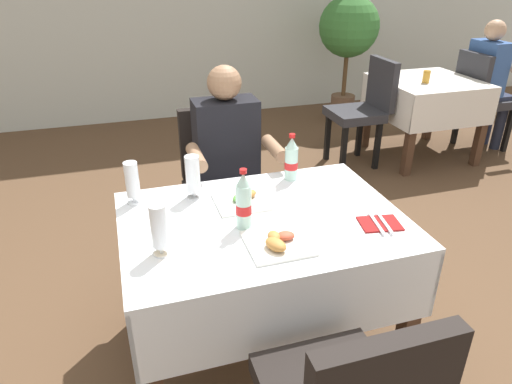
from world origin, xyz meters
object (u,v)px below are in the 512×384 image
(beer_glass_right, at_px, (193,177))
(background_chair_left, at_px, (364,106))
(cola_bottle_secondary, at_px, (291,160))
(napkin_cutlery_set, at_px, (380,223))
(main_dining_table, at_px, (262,250))
(chair_far_diner_seat, at_px, (221,181))
(background_dining_table, at_px, (425,99))
(background_chair_right, at_px, (482,95))
(plate_near_camera, at_px, (278,242))
(seated_diner_far, at_px, (229,163))
(background_table_tumbler, at_px, (426,77))
(background_patron, at_px, (489,79))
(potted_plant_corner, at_px, (349,33))
(plate_far_diner, at_px, (242,199))
(beer_glass_left, at_px, (159,229))
(beer_glass_middle, at_px, (132,183))
(cola_bottle_primary, at_px, (244,202))

(beer_glass_right, distance_m, background_chair_left, 2.54)
(cola_bottle_secondary, bearing_deg, napkin_cutlery_set, -69.64)
(main_dining_table, distance_m, napkin_cutlery_set, 0.53)
(chair_far_diner_seat, bearing_deg, background_dining_table, 26.89)
(napkin_cutlery_set, bearing_deg, background_chair_right, 41.72)
(chair_far_diner_seat, height_order, plate_near_camera, chair_far_diner_seat)
(seated_diner_far, bearing_deg, chair_far_diner_seat, 105.45)
(cola_bottle_secondary, distance_m, background_chair_right, 3.12)
(napkin_cutlery_set, height_order, background_chair_right, background_chair_right)
(plate_near_camera, bearing_deg, seated_diner_far, 87.61)
(cola_bottle_secondary, xyz_separation_m, background_chair_right, (2.64, 1.64, -0.31))
(cola_bottle_secondary, height_order, background_table_tumbler, cola_bottle_secondary)
(cola_bottle_secondary, xyz_separation_m, background_patron, (2.69, 1.64, -0.15))
(potted_plant_corner, bearing_deg, plate_far_diner, -124.42)
(plate_near_camera, relative_size, potted_plant_corner, 0.18)
(plate_far_diner, xyz_separation_m, background_chair_right, (2.95, 1.81, -0.21))
(plate_near_camera, xyz_separation_m, potted_plant_corner, (2.07, 3.47, 0.24))
(beer_glass_left, bearing_deg, plate_near_camera, -10.18)
(chair_far_diner_seat, height_order, potted_plant_corner, potted_plant_corner)
(main_dining_table, relative_size, background_chair_left, 1.27)
(plate_far_diner, xyz_separation_m, background_patron, (3.00, 1.81, -0.06))
(chair_far_diner_seat, xyz_separation_m, plate_near_camera, (-0.01, -1.06, 0.22))
(background_dining_table, height_order, background_table_tumbler, background_table_tumbler)
(chair_far_diner_seat, distance_m, potted_plant_corner, 3.21)
(background_dining_table, bearing_deg, seated_diner_far, -150.63)
(seated_diner_far, relative_size, plate_far_diner, 5.34)
(background_chair_right, bearing_deg, beer_glass_right, -151.77)
(chair_far_diner_seat, distance_m, background_chair_left, 1.98)
(chair_far_diner_seat, relative_size, beer_glass_middle, 4.79)
(seated_diner_far, xyz_separation_m, background_chair_left, (1.58, 1.25, -0.16))
(plate_near_camera, bearing_deg, background_table_tumbler, 44.20)
(napkin_cutlery_set, height_order, background_dining_table, napkin_cutlery_set)
(beer_glass_right, height_order, background_patron, background_patron)
(plate_far_diner, height_order, beer_glass_right, beer_glass_right)
(cola_bottle_primary, height_order, background_patron, background_patron)
(plate_near_camera, distance_m, background_patron, 3.69)
(background_chair_right, xyz_separation_m, background_patron, (0.05, 0.00, 0.16))
(seated_diner_far, height_order, potted_plant_corner, potted_plant_corner)
(plate_far_diner, bearing_deg, beer_glass_right, 150.72)
(main_dining_table, height_order, plate_far_diner, plate_far_diner)
(beer_glass_middle, height_order, cola_bottle_primary, cola_bottle_primary)
(beer_glass_right, relative_size, background_patron, 0.17)
(cola_bottle_primary, xyz_separation_m, potted_plant_corner, (2.16, 3.30, 0.14))
(seated_diner_far, height_order, background_dining_table, seated_diner_far)
(cola_bottle_primary, bearing_deg, plate_far_diner, 76.60)
(cola_bottle_primary, bearing_deg, cola_bottle_secondary, 47.14)
(background_patron, height_order, potted_plant_corner, potted_plant_corner)
(seated_diner_far, bearing_deg, cola_bottle_primary, -99.49)
(background_chair_right, distance_m, potted_plant_corner, 1.59)
(plate_far_diner, relative_size, beer_glass_right, 1.12)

